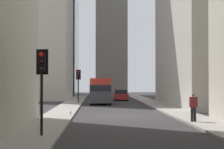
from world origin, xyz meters
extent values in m
plane|color=#302D30|center=(0.00, 0.00, 0.00)|extent=(135.00, 135.00, 0.00)
cube|color=gray|center=(0.00, 4.50, 0.07)|extent=(90.00, 2.20, 0.14)
cube|color=gray|center=(0.00, -4.50, 0.07)|extent=(90.00, 2.20, 0.14)
cube|color=gray|center=(38.92, -0.62, 11.57)|extent=(5.21, 5.21, 23.14)
cube|color=red|center=(16.40, 1.40, 1.54)|extent=(4.60, 2.25, 2.60)
cube|color=#38383D|center=(13.20, 1.40, 1.19)|extent=(1.90, 2.25, 1.90)
cube|color=black|center=(13.20, 1.40, 1.79)|extent=(1.92, 2.09, 0.64)
cylinder|color=black|center=(13.20, 0.41, 0.44)|extent=(0.88, 0.28, 0.88)
cylinder|color=black|center=(13.20, 2.38, 0.44)|extent=(0.88, 0.28, 0.88)
cylinder|color=black|center=(17.80, 0.41, 0.44)|extent=(0.88, 0.28, 0.88)
cylinder|color=black|center=(17.80, 2.38, 0.44)|extent=(0.88, 0.28, 0.88)
cube|color=maroon|center=(24.32, -1.40, 0.53)|extent=(4.30, 1.78, 0.70)
cube|color=black|center=(24.12, -1.40, 1.15)|extent=(2.10, 1.58, 0.54)
cylinder|color=black|center=(25.67, -2.18, 0.32)|extent=(0.64, 0.22, 0.64)
cylinder|color=black|center=(25.67, -0.62, 0.32)|extent=(0.64, 0.22, 0.64)
cylinder|color=black|center=(22.97, -2.18, 0.32)|extent=(0.64, 0.22, 0.64)
cylinder|color=black|center=(22.97, -0.62, 0.32)|extent=(0.64, 0.22, 0.64)
cylinder|color=black|center=(-11.62, 4.15, 1.50)|extent=(0.12, 0.12, 2.72)
cube|color=black|center=(-11.62, 4.15, 3.31)|extent=(0.28, 0.32, 0.90)
cube|color=black|center=(-11.46, 4.15, 3.31)|extent=(0.03, 0.52, 1.10)
sphere|color=red|center=(-11.78, 4.15, 3.61)|extent=(0.20, 0.20, 0.20)
sphere|color=black|center=(-11.78, 4.15, 3.31)|extent=(0.20, 0.20, 0.20)
sphere|color=black|center=(-11.78, 4.15, 3.01)|extent=(0.20, 0.20, 0.20)
cylinder|color=black|center=(16.03, 3.84, 1.48)|extent=(0.12, 0.12, 2.67)
cube|color=black|center=(16.03, 3.84, 3.26)|extent=(0.28, 0.32, 0.90)
cube|color=black|center=(16.18, 3.84, 3.26)|extent=(0.03, 0.52, 1.10)
sphere|color=red|center=(15.87, 3.84, 3.56)|extent=(0.20, 0.20, 0.20)
sphere|color=black|center=(15.87, 3.84, 3.26)|extent=(0.20, 0.20, 0.20)
sphere|color=black|center=(15.87, 3.84, 2.96)|extent=(0.20, 0.20, 0.20)
cylinder|color=black|center=(-5.82, -3.91, 0.56)|extent=(0.16, 0.16, 0.84)
cylinder|color=black|center=(-5.82, -3.74, 0.56)|extent=(0.16, 0.16, 0.84)
cube|color=maroon|center=(-5.82, -3.82, 1.28)|extent=(0.26, 0.44, 0.59)
sphere|color=#936B4C|center=(-5.82, -3.82, 1.72)|extent=(0.22, 0.22, 0.22)
cylinder|color=brown|center=(-0.32, 3.63, 0.24)|extent=(0.07, 0.07, 0.20)
cylinder|color=brown|center=(-0.32, 3.63, 0.38)|extent=(0.03, 0.03, 0.07)
camera|label=1|loc=(-29.09, 1.78, 2.43)|focal=64.89mm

